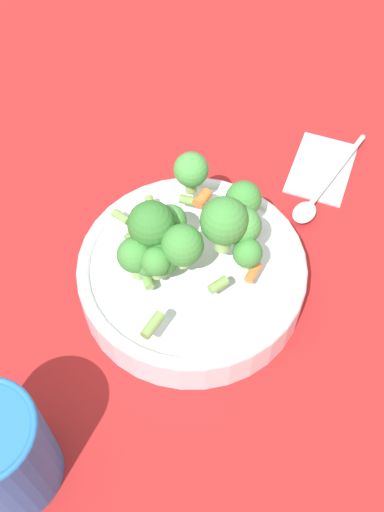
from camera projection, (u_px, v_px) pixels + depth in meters
ground_plane at (192, 287)px, 0.67m from camera, size 3.00×3.00×0.00m
bowl at (192, 273)px, 0.64m from camera, size 0.24×0.24×0.05m
pasta_salad at (190, 228)px, 0.59m from camera, size 0.20×0.17×0.09m
napkin at (322, 167)px, 0.77m from camera, size 0.12×0.09×0.01m
spoon at (319, 193)px, 0.73m from camera, size 0.18×0.04×0.01m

